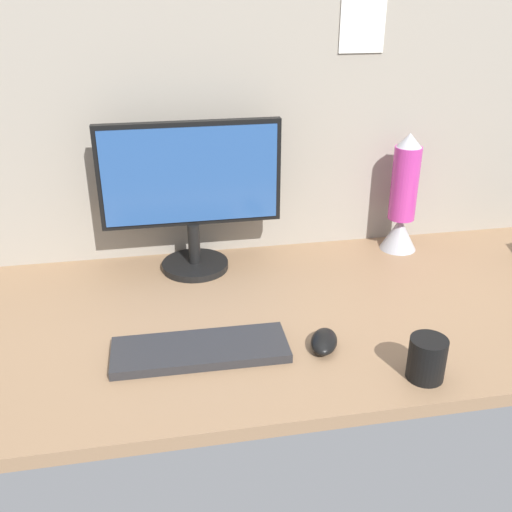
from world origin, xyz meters
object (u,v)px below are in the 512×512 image
object	(u,v)px
mouse	(324,341)
lava_lamp	(403,202)
keyboard	(200,350)
monitor	(191,189)
mug_black_travel	(427,359)

from	to	relation	value
mouse	lava_lamp	bearing A→B (deg)	73.94
keyboard	monitor	bearing A→B (deg)	87.37
mouse	mug_black_travel	bearing A→B (deg)	-16.03
mouse	mug_black_travel	distance (cm)	21.65
mug_black_travel	lava_lamp	world-z (taller)	lava_lamp
lava_lamp	mouse	bearing A→B (deg)	-128.30
mug_black_travel	lava_lamp	size ratio (longest dim) A/B	0.26
monitor	mug_black_travel	bearing A→B (deg)	-54.61
lava_lamp	mug_black_travel	bearing A→B (deg)	-107.88
keyboard	lava_lamp	size ratio (longest dim) A/B	1.09
monitor	mouse	xyz separation A→B (cm)	(23.71, -43.82, -20.80)
monitor	mouse	size ratio (longest dim) A/B	4.88
monitor	keyboard	distance (cm)	46.46
keyboard	mouse	xyz separation A→B (cm)	(26.22, -2.70, 0.70)
monitor	mouse	bearing A→B (deg)	-61.58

